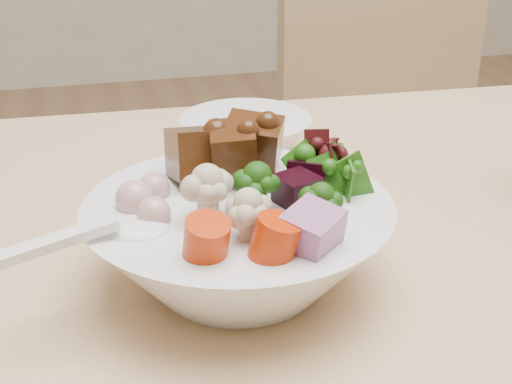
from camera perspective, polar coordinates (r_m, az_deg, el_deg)
chair_far at (r=1.32m, az=12.20°, el=1.49°), size 0.46×0.46×0.90m
food_bowl at (r=0.52m, az=-1.26°, el=-3.61°), size 0.22×0.22×0.12m
soup_spoon at (r=0.48m, az=-10.90°, el=-3.42°), size 0.12×0.04×0.02m
side_bowl at (r=0.75m, az=-0.83°, el=4.31°), size 0.14×0.14×0.05m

